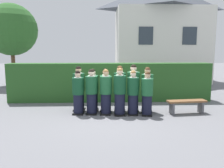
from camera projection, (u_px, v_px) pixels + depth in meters
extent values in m
plane|color=slate|center=(112.00, 114.00, 8.22)|extent=(60.00, 60.00, 0.00)
cylinder|color=black|center=(78.00, 104.00, 8.23)|extent=(0.34, 0.34, 0.71)
cube|color=black|center=(79.00, 113.00, 8.27)|extent=(0.42, 0.49, 0.05)
cylinder|color=#144728|center=(78.00, 86.00, 8.13)|extent=(0.40, 0.40, 0.59)
cylinder|color=white|center=(78.00, 78.00, 8.08)|extent=(0.25, 0.25, 0.03)
cube|color=gold|center=(79.00, 82.00, 8.30)|extent=(0.04, 0.02, 0.26)
sphere|color=beige|center=(78.00, 74.00, 8.07)|extent=(0.20, 0.20, 0.20)
sphere|color=black|center=(78.00, 73.00, 8.06)|extent=(0.18, 0.18, 0.18)
cylinder|color=black|center=(92.00, 104.00, 8.23)|extent=(0.35, 0.35, 0.74)
cube|color=black|center=(92.00, 113.00, 8.28)|extent=(0.39, 0.47, 0.05)
cylinder|color=#19512D|center=(91.00, 85.00, 8.13)|extent=(0.42, 0.42, 0.61)
cylinder|color=white|center=(91.00, 76.00, 8.08)|extent=(0.26, 0.26, 0.03)
cube|color=#236038|center=(92.00, 81.00, 8.31)|extent=(0.04, 0.01, 0.27)
sphere|color=beige|center=(91.00, 73.00, 8.07)|extent=(0.21, 0.21, 0.21)
sphere|color=black|center=(91.00, 72.00, 8.06)|extent=(0.19, 0.19, 0.19)
cube|color=white|center=(92.00, 86.00, 8.41)|extent=(0.15, 0.01, 0.20)
cylinder|color=black|center=(106.00, 104.00, 8.20)|extent=(0.35, 0.35, 0.74)
cube|color=black|center=(106.00, 113.00, 8.25)|extent=(0.43, 0.50, 0.05)
cylinder|color=#1E5B33|center=(106.00, 85.00, 8.10)|extent=(0.42, 0.42, 0.61)
cylinder|color=white|center=(106.00, 76.00, 8.05)|extent=(0.26, 0.26, 0.03)
cube|color=navy|center=(107.00, 81.00, 8.28)|extent=(0.04, 0.02, 0.27)
sphere|color=tan|center=(106.00, 73.00, 8.04)|extent=(0.21, 0.21, 0.21)
sphere|color=olive|center=(106.00, 72.00, 8.03)|extent=(0.19, 0.19, 0.19)
cube|color=white|center=(107.00, 86.00, 8.38)|extent=(0.15, 0.03, 0.20)
cylinder|color=black|center=(120.00, 104.00, 8.12)|extent=(0.36, 0.36, 0.76)
cube|color=black|center=(120.00, 114.00, 8.17)|extent=(0.39, 0.48, 0.05)
cylinder|color=#144728|center=(120.00, 85.00, 8.01)|extent=(0.43, 0.43, 0.63)
cylinder|color=white|center=(120.00, 75.00, 7.97)|extent=(0.27, 0.27, 0.03)
cube|color=navy|center=(120.00, 80.00, 8.20)|extent=(0.04, 0.01, 0.28)
sphere|color=beige|center=(120.00, 72.00, 7.95)|extent=(0.21, 0.21, 0.21)
sphere|color=olive|center=(120.00, 71.00, 7.94)|extent=(0.20, 0.20, 0.20)
cube|color=white|center=(119.00, 86.00, 8.30)|extent=(0.15, 0.01, 0.20)
cylinder|color=black|center=(133.00, 105.00, 8.14)|extent=(0.34, 0.34, 0.72)
cube|color=black|center=(133.00, 114.00, 8.19)|extent=(0.39, 0.47, 0.05)
cylinder|color=#144728|center=(133.00, 86.00, 8.05)|extent=(0.41, 0.41, 0.59)
cylinder|color=white|center=(133.00, 77.00, 8.00)|extent=(0.25, 0.25, 0.03)
cube|color=navy|center=(133.00, 82.00, 8.22)|extent=(0.04, 0.01, 0.26)
sphere|color=beige|center=(133.00, 74.00, 7.98)|extent=(0.20, 0.20, 0.20)
sphere|color=olive|center=(133.00, 73.00, 7.98)|extent=(0.19, 0.19, 0.19)
cylinder|color=black|center=(147.00, 105.00, 8.08)|extent=(0.34, 0.34, 0.70)
cube|color=black|center=(147.00, 114.00, 8.13)|extent=(0.41, 0.48, 0.05)
cylinder|color=#1E5B33|center=(147.00, 87.00, 7.98)|extent=(0.40, 0.40, 0.58)
cylinder|color=white|center=(148.00, 79.00, 7.94)|extent=(0.25, 0.25, 0.03)
cube|color=gold|center=(147.00, 83.00, 8.15)|extent=(0.04, 0.02, 0.26)
sphere|color=tan|center=(148.00, 75.00, 7.92)|extent=(0.20, 0.20, 0.20)
sphere|color=#472D19|center=(148.00, 74.00, 7.91)|extent=(0.18, 0.18, 0.18)
cube|color=white|center=(147.00, 88.00, 8.25)|extent=(0.15, 0.03, 0.20)
cylinder|color=black|center=(79.00, 100.00, 8.72)|extent=(0.37, 0.37, 0.77)
cube|color=black|center=(79.00, 110.00, 8.77)|extent=(0.45, 0.53, 0.05)
cylinder|color=#19512D|center=(79.00, 82.00, 8.61)|extent=(0.43, 0.43, 0.63)
cylinder|color=white|center=(79.00, 73.00, 8.56)|extent=(0.27, 0.27, 0.03)
cube|color=navy|center=(80.00, 78.00, 8.79)|extent=(0.04, 0.02, 0.28)
sphere|color=tan|center=(78.00, 70.00, 8.55)|extent=(0.22, 0.22, 0.22)
sphere|color=black|center=(78.00, 69.00, 8.54)|extent=(0.20, 0.20, 0.20)
cylinder|color=black|center=(93.00, 101.00, 8.69)|extent=(0.35, 0.35, 0.72)
cube|color=black|center=(93.00, 110.00, 8.74)|extent=(0.40, 0.48, 0.05)
cylinder|color=#1E5B33|center=(93.00, 84.00, 8.60)|extent=(0.41, 0.41, 0.60)
cylinder|color=white|center=(93.00, 75.00, 8.55)|extent=(0.25, 0.25, 0.03)
cube|color=#236038|center=(94.00, 80.00, 8.77)|extent=(0.04, 0.02, 0.26)
sphere|color=beige|center=(93.00, 72.00, 8.53)|extent=(0.20, 0.20, 0.20)
sphere|color=black|center=(93.00, 71.00, 8.53)|extent=(0.19, 0.19, 0.19)
cylinder|color=black|center=(105.00, 101.00, 8.67)|extent=(0.35, 0.35, 0.73)
cube|color=black|center=(105.00, 110.00, 8.72)|extent=(0.41, 0.49, 0.05)
cylinder|color=#19512D|center=(105.00, 83.00, 8.57)|extent=(0.41, 0.41, 0.60)
cylinder|color=white|center=(105.00, 75.00, 8.52)|extent=(0.26, 0.26, 0.03)
cube|color=#236038|center=(106.00, 80.00, 8.74)|extent=(0.04, 0.02, 0.26)
sphere|color=tan|center=(105.00, 72.00, 8.50)|extent=(0.21, 0.21, 0.21)
sphere|color=black|center=(105.00, 71.00, 8.50)|extent=(0.19, 0.19, 0.19)
cylinder|color=black|center=(120.00, 101.00, 8.63)|extent=(0.37, 0.37, 0.78)
cube|color=black|center=(120.00, 110.00, 8.69)|extent=(0.44, 0.52, 0.05)
cylinder|color=#144728|center=(120.00, 82.00, 8.53)|extent=(0.44, 0.44, 0.64)
cylinder|color=white|center=(120.00, 73.00, 8.48)|extent=(0.27, 0.27, 0.03)
cube|color=navy|center=(120.00, 78.00, 8.71)|extent=(0.04, 0.02, 0.28)
sphere|color=tan|center=(120.00, 69.00, 8.46)|extent=(0.22, 0.22, 0.22)
sphere|color=#472D19|center=(120.00, 68.00, 8.46)|extent=(0.20, 0.20, 0.20)
cylinder|color=black|center=(133.00, 101.00, 8.58)|extent=(0.38, 0.38, 0.80)
cube|color=black|center=(133.00, 111.00, 8.64)|extent=(0.47, 0.55, 0.05)
cylinder|color=#1E5B33|center=(133.00, 81.00, 8.47)|extent=(0.45, 0.45, 0.66)
cylinder|color=white|center=(134.00, 72.00, 8.42)|extent=(0.28, 0.28, 0.03)
cube|color=navy|center=(134.00, 77.00, 8.66)|extent=(0.04, 0.02, 0.29)
sphere|color=beige|center=(134.00, 68.00, 8.40)|extent=(0.23, 0.23, 0.23)
sphere|color=black|center=(134.00, 67.00, 8.40)|extent=(0.21, 0.21, 0.21)
cube|color=white|center=(133.00, 83.00, 8.77)|extent=(0.15, 0.03, 0.20)
cylinder|color=black|center=(147.00, 101.00, 8.54)|extent=(0.36, 0.36, 0.76)
cube|color=black|center=(147.00, 111.00, 8.59)|extent=(0.44, 0.52, 0.05)
cylinder|color=#1E5B33|center=(147.00, 83.00, 8.44)|extent=(0.43, 0.43, 0.63)
cylinder|color=white|center=(147.00, 74.00, 8.39)|extent=(0.27, 0.27, 0.03)
cube|color=gold|center=(147.00, 79.00, 8.62)|extent=(0.04, 0.02, 0.28)
sphere|color=tan|center=(148.00, 71.00, 8.37)|extent=(0.21, 0.21, 0.21)
sphere|color=#472D19|center=(148.00, 70.00, 8.36)|extent=(0.20, 0.20, 0.20)
cube|color=white|center=(147.00, 84.00, 8.72)|extent=(0.15, 0.03, 0.20)
cube|color=#285623|center=(110.00, 82.00, 10.27)|extent=(8.80, 0.70, 1.67)
cube|color=silver|center=(160.00, 46.00, 16.58)|extent=(6.13, 4.02, 5.01)
cube|color=#2D3842|center=(146.00, 36.00, 14.43)|extent=(0.90, 0.04, 1.10)
cube|color=#2D3842|center=(190.00, 36.00, 14.54)|extent=(0.90, 0.04, 1.10)
cylinder|color=brown|center=(14.00, 70.00, 14.66)|extent=(0.24, 0.24, 1.98)
sphere|color=#2D6028|center=(11.00, 30.00, 14.29)|extent=(3.16, 3.16, 3.16)
cube|color=brown|center=(187.00, 101.00, 8.27)|extent=(1.43, 0.52, 0.06)
cube|color=#4C4C51|center=(172.00, 108.00, 8.23)|extent=(0.12, 0.33, 0.42)
cube|color=#4C4C51|center=(201.00, 107.00, 8.39)|extent=(0.12, 0.33, 0.42)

